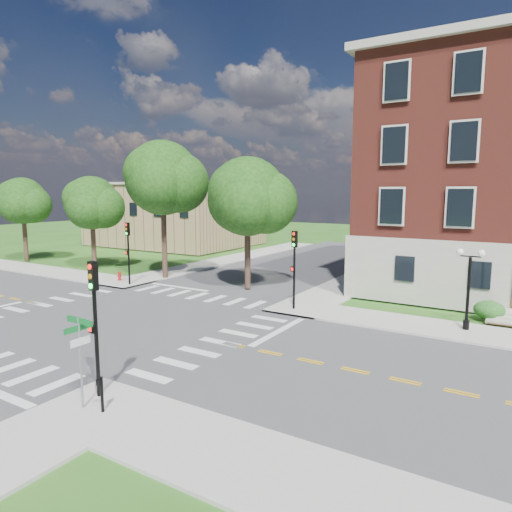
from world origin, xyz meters
The scene contains 19 objects.
ground centered at (0.00, 0.00, 0.00)m, with size 160.00×160.00×0.00m, color #275A19.
road_ew centered at (0.00, 0.00, 0.01)m, with size 90.00×12.00×0.01m, color #3D3D3F.
road_ns centered at (0.00, 0.00, 0.01)m, with size 12.00×90.00×0.01m, color #3D3D3F.
sidewalk_ne centered at (15.38, 15.38, 0.06)m, with size 34.00×34.00×0.12m.
sidewalk_nw centered at (-15.38, 15.38, 0.06)m, with size 34.00×34.00×0.12m.
crosswalk_east centered at (7.20, 0.00, 0.00)m, with size 2.20×10.20×0.02m, color silver, non-canonical shape.
stop_bar_east centered at (8.80, 3.00, 0.00)m, with size 0.40×5.50×0.00m, color silver.
secondary_building centered at (-22.00, 30.00, 4.28)m, with size 20.40×15.40×8.30m.
tree_a centered at (-25.17, 10.38, 6.29)m, with size 4.74×4.74×8.57m.
tree_b centered at (-15.11, 10.81, 6.20)m, with size 4.89×4.89×8.55m.
tree_c centered at (-6.29, 10.83, 8.33)m, with size 6.07×6.07×11.27m.
tree_d centered at (1.92, 10.80, 6.88)m, with size 5.73×5.73×9.64m.
traffic_signal_se centered at (7.14, -7.17, 3.19)m, with size 0.35×0.40×4.80m.
traffic_signal_ne centered at (7.55, 7.23, 3.19)m, with size 0.37×0.44×4.80m.
traffic_signal_nw centered at (-6.64, 7.19, 3.19)m, with size 0.36×0.40×4.80m.
twin_lamp_west centered at (17.14, 8.14, 2.52)m, with size 1.36×0.36×4.23m.
street_sign_pole centered at (7.43, -8.05, 2.31)m, with size 1.10×1.10×3.10m.
push_button_post centered at (8.21, -7.92, 0.80)m, with size 0.14×0.21×1.20m.
fire_hydrant centered at (-8.55, 7.92, 0.46)m, with size 0.35×0.35×0.75m.
Camera 1 is at (19.80, -17.25, 7.26)m, focal length 32.00 mm.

